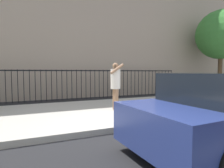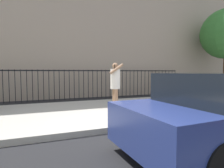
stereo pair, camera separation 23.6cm
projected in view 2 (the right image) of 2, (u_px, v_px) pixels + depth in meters
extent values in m
plane|color=black|center=(142.00, 130.00, 4.84)|extent=(60.00, 60.00, 0.00)
cube|color=#B2ADA3|center=(111.00, 110.00, 6.87)|extent=(28.00, 4.40, 0.15)
cube|color=tan|center=(76.00, 0.00, 12.33)|extent=(28.00, 4.00, 12.32)
cube|color=black|center=(86.00, 71.00, 10.21)|extent=(12.00, 0.04, 0.06)
cylinder|color=black|center=(3.00, 86.00, 8.80)|extent=(0.03, 0.03, 1.60)
cylinder|color=black|center=(9.00, 86.00, 8.89)|extent=(0.03, 0.03, 1.60)
cylinder|color=black|center=(15.00, 86.00, 8.99)|extent=(0.03, 0.03, 1.60)
cylinder|color=black|center=(21.00, 86.00, 9.08)|extent=(0.03, 0.03, 1.60)
cylinder|color=black|center=(27.00, 86.00, 9.18)|extent=(0.03, 0.03, 1.60)
cylinder|color=black|center=(33.00, 86.00, 9.27)|extent=(0.03, 0.03, 1.60)
cylinder|color=black|center=(38.00, 86.00, 9.36)|extent=(0.03, 0.03, 1.60)
cylinder|color=black|center=(44.00, 85.00, 9.46)|extent=(0.03, 0.03, 1.60)
cylinder|color=black|center=(49.00, 85.00, 9.55)|extent=(0.03, 0.03, 1.60)
cylinder|color=black|center=(54.00, 85.00, 9.65)|extent=(0.03, 0.03, 1.60)
cylinder|color=black|center=(59.00, 85.00, 9.74)|extent=(0.03, 0.03, 1.60)
cylinder|color=black|center=(64.00, 85.00, 9.83)|extent=(0.03, 0.03, 1.60)
cylinder|color=black|center=(69.00, 85.00, 9.93)|extent=(0.03, 0.03, 1.60)
cylinder|color=black|center=(74.00, 85.00, 10.02)|extent=(0.03, 0.03, 1.60)
cylinder|color=black|center=(79.00, 85.00, 10.12)|extent=(0.03, 0.03, 1.60)
cylinder|color=black|center=(84.00, 85.00, 10.21)|extent=(0.03, 0.03, 1.60)
cylinder|color=black|center=(88.00, 84.00, 10.30)|extent=(0.03, 0.03, 1.60)
cylinder|color=black|center=(93.00, 84.00, 10.40)|extent=(0.03, 0.03, 1.60)
cylinder|color=black|center=(97.00, 84.00, 10.49)|extent=(0.03, 0.03, 1.60)
cylinder|color=black|center=(102.00, 84.00, 10.59)|extent=(0.03, 0.03, 1.60)
cylinder|color=black|center=(106.00, 84.00, 10.68)|extent=(0.03, 0.03, 1.60)
cylinder|color=black|center=(110.00, 84.00, 10.77)|extent=(0.03, 0.03, 1.60)
cylinder|color=black|center=(114.00, 84.00, 10.87)|extent=(0.03, 0.03, 1.60)
cylinder|color=black|center=(118.00, 84.00, 10.96)|extent=(0.03, 0.03, 1.60)
cylinder|color=black|center=(122.00, 84.00, 11.06)|extent=(0.03, 0.03, 1.60)
cylinder|color=black|center=(126.00, 83.00, 11.15)|extent=(0.03, 0.03, 1.60)
cylinder|color=black|center=(130.00, 83.00, 11.24)|extent=(0.03, 0.03, 1.60)
cylinder|color=black|center=(134.00, 83.00, 11.34)|extent=(0.03, 0.03, 1.60)
cylinder|color=black|center=(138.00, 83.00, 11.43)|extent=(0.03, 0.03, 1.60)
cylinder|color=black|center=(141.00, 83.00, 11.53)|extent=(0.03, 0.03, 1.60)
cylinder|color=black|center=(145.00, 83.00, 11.62)|extent=(0.03, 0.03, 1.60)
cylinder|color=black|center=(148.00, 83.00, 11.71)|extent=(0.03, 0.03, 1.60)
cylinder|color=black|center=(152.00, 83.00, 11.81)|extent=(0.03, 0.03, 1.60)
cylinder|color=black|center=(155.00, 83.00, 11.90)|extent=(0.03, 0.03, 1.60)
cylinder|color=black|center=(159.00, 83.00, 12.00)|extent=(0.03, 0.03, 1.60)
cylinder|color=black|center=(162.00, 83.00, 12.09)|extent=(0.03, 0.03, 1.60)
cylinder|color=black|center=(165.00, 82.00, 12.18)|extent=(0.03, 0.03, 1.60)
cylinder|color=black|center=(169.00, 82.00, 12.28)|extent=(0.03, 0.03, 1.60)
cylinder|color=black|center=(172.00, 82.00, 12.37)|extent=(0.03, 0.03, 1.60)
cylinder|color=black|center=(175.00, 82.00, 12.47)|extent=(0.03, 0.03, 1.60)
cube|color=black|center=(221.00, 88.00, 3.48)|extent=(2.07, 1.69, 0.55)
cylinder|color=black|center=(143.00, 129.00, 3.81)|extent=(0.65, 0.25, 0.64)
cylinder|color=black|center=(218.00, 166.00, 2.32)|extent=(0.65, 0.25, 0.64)
cylinder|color=#936B4C|center=(116.00, 100.00, 6.45)|extent=(0.15, 0.15, 0.75)
cylinder|color=#936B4C|center=(115.00, 99.00, 6.65)|extent=(0.15, 0.15, 0.75)
cylinder|color=silver|center=(115.00, 79.00, 6.50)|extent=(0.39, 0.39, 0.68)
sphere|color=#936B4C|center=(115.00, 66.00, 6.47)|extent=(0.21, 0.21, 0.21)
cylinder|color=#936B4C|center=(117.00, 69.00, 6.29)|extent=(0.49, 0.17, 0.37)
cylinder|color=#936B4C|center=(114.00, 79.00, 6.70)|extent=(0.09, 0.09, 0.52)
cube|color=black|center=(114.00, 66.00, 6.32)|extent=(0.02, 0.07, 0.15)
cube|color=brown|center=(114.00, 81.00, 6.76)|extent=(0.21, 0.30, 0.34)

